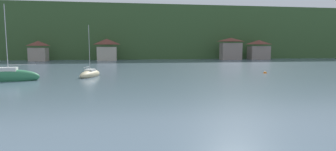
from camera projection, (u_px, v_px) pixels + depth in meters
wooded_hillside at (152, 39)px, 130.80m from camera, size 352.00×71.77×37.62m
shore_building_west at (38, 51)px, 79.83m from camera, size 5.06×4.38×6.04m
shore_building_westcentral at (107, 50)px, 83.20m from camera, size 6.09×5.37×6.78m
shore_building_central at (231, 49)px, 88.31m from camera, size 6.98×3.71×7.28m
shore_building_eastcentral at (259, 50)px, 90.10m from camera, size 6.94×4.32×6.55m
sailboat_far_0 at (90, 74)px, 37.94m from camera, size 3.22×5.65×7.61m
sailboat_far_2 at (9, 77)px, 33.11m from camera, size 7.32×2.59×9.96m
mooring_buoy_near at (265, 73)px, 42.84m from camera, size 0.54×0.54×0.54m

